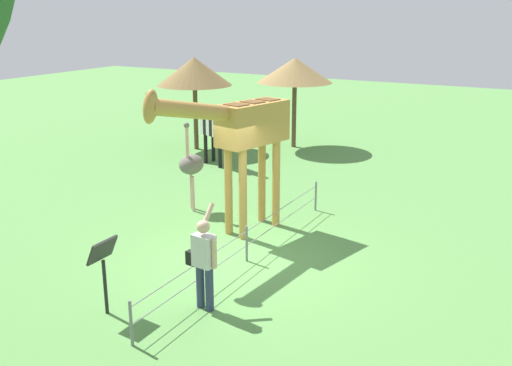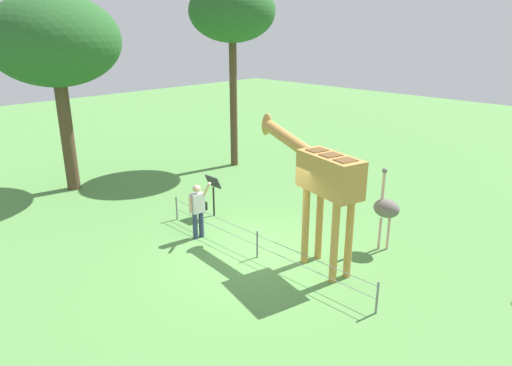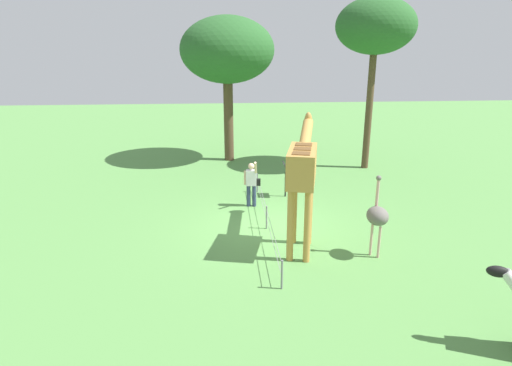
{
  "view_description": "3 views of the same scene",
  "coord_description": "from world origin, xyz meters",
  "views": [
    {
      "loc": [
        9.43,
        5.46,
        4.89
      ],
      "look_at": [
        0.7,
        0.71,
        1.9
      ],
      "focal_mm": 41.25,
      "sensor_mm": 36.0,
      "label": 1
    },
    {
      "loc": [
        -7.56,
        7.76,
        5.74
      ],
      "look_at": [
        0.79,
        -0.64,
        1.67
      ],
      "focal_mm": 32.46,
      "sensor_mm": 36.0,
      "label": 2
    },
    {
      "loc": [
        -12.37,
        1.43,
        5.51
      ],
      "look_at": [
        -0.08,
        0.45,
        1.53
      ],
      "focal_mm": 30.39,
      "sensor_mm": 36.0,
      "label": 3
    }
  ],
  "objects": [
    {
      "name": "ground_plane",
      "position": [
        0.0,
        0.0,
        0.0
      ],
      "size": [
        60.0,
        60.0,
        0.0
      ],
      "primitive_type": "plane",
      "color": "#568E47"
    },
    {
      "name": "giraffe",
      "position": [
        -1.31,
        -0.71,
        2.32
      ],
      "size": [
        3.78,
        1.38,
        3.49
      ],
      "color": "#BC8942",
      "rests_on": "ground_plane"
    },
    {
      "name": "visitor",
      "position": [
        2.01,
        0.44,
        0.9
      ],
      "size": [
        0.63,
        0.59,
        1.74
      ],
      "color": "navy",
      "rests_on": "ground_plane"
    },
    {
      "name": "ostrich",
      "position": [
        -2.06,
        -2.61,
        1.18
      ],
      "size": [
        0.7,
        0.56,
        2.25
      ],
      "color": "#CC9E93",
      "rests_on": "ground_plane"
    },
    {
      "name": "tree_east",
      "position": [
        6.61,
        -5.16,
        6.16
      ],
      "size": [
        3.39,
        3.39,
        7.41
      ],
      "color": "brown",
      "rests_on": "ground_plane"
    },
    {
      "name": "tree_northeast",
      "position": [
        8.54,
        1.1,
        5.19
      ],
      "size": [
        4.36,
        4.36,
        6.76
      ],
      "color": "brown",
      "rests_on": "ground_plane"
    },
    {
      "name": "info_sign",
      "position": [
        2.93,
        -0.9,
        0.95
      ],
      "size": [
        0.56,
        0.21,
        1.32
      ],
      "color": "black",
      "rests_on": "ground_plane"
    },
    {
      "name": "wire_fence",
      "position": [
        0.0,
        0.12,
        0.4
      ],
      "size": [
        7.05,
        0.05,
        0.75
      ],
      "color": "slate",
      "rests_on": "ground_plane"
    }
  ]
}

